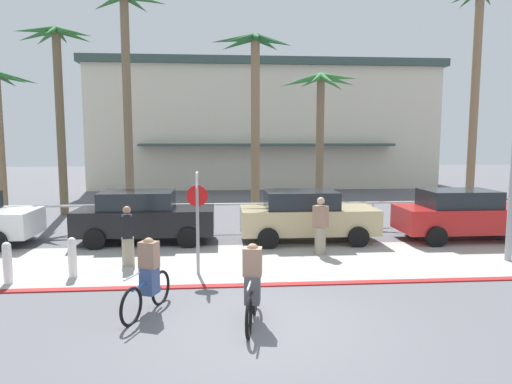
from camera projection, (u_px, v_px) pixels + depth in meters
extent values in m
plane|color=#5B5B60|center=(239.00, 223.00, 18.18)|extent=(80.00, 80.00, 0.00)
cube|color=#ADAAA0|center=(248.00, 262.00, 12.43)|extent=(44.00, 4.00, 0.02)
cube|color=maroon|center=(253.00, 285.00, 10.45)|extent=(44.00, 0.24, 0.03)
cube|color=beige|center=(261.00, 130.00, 34.60)|extent=(23.60, 9.75, 8.17)
cube|color=#384C47|center=(261.00, 72.00, 34.10)|extent=(24.20, 10.35, 0.50)
cube|color=#384C47|center=(268.00, 145.00, 29.40)|extent=(16.52, 1.20, 0.16)
cylinder|color=white|center=(241.00, 204.00, 16.58)|extent=(19.82, 0.08, 0.08)
cylinder|color=white|center=(31.00, 220.00, 16.05)|extent=(0.08, 0.08, 1.00)
cylinder|color=white|center=(103.00, 219.00, 16.25)|extent=(0.08, 0.08, 1.00)
cylinder|color=white|center=(173.00, 218.00, 16.44)|extent=(0.08, 0.08, 1.00)
cylinder|color=white|center=(241.00, 218.00, 16.63)|extent=(0.08, 0.08, 1.00)
cylinder|color=white|center=(308.00, 217.00, 16.83)|extent=(0.08, 0.08, 1.00)
cylinder|color=white|center=(373.00, 216.00, 17.02)|extent=(0.08, 0.08, 1.00)
cylinder|color=white|center=(436.00, 215.00, 17.21)|extent=(0.08, 0.08, 1.00)
cylinder|color=white|center=(499.00, 214.00, 17.41)|extent=(0.08, 0.08, 1.00)
cylinder|color=gray|center=(198.00, 231.00, 11.18)|extent=(0.08, 0.08, 2.20)
cube|color=white|center=(197.00, 180.00, 11.03)|extent=(0.04, 0.56, 0.36)
cylinder|color=red|center=(197.00, 196.00, 11.08)|extent=(0.52, 0.03, 0.52)
cylinder|color=white|center=(8.00, 266.00, 10.52)|extent=(0.20, 0.20, 0.85)
sphere|color=white|center=(6.00, 246.00, 10.47)|extent=(0.20, 0.20, 0.20)
cylinder|color=white|center=(73.00, 261.00, 11.02)|extent=(0.20, 0.20, 0.85)
sphere|color=white|center=(72.00, 241.00, 10.96)|extent=(0.20, 0.20, 0.20)
cylinder|color=#846B4C|center=(0.00, 144.00, 20.58)|extent=(0.36, 0.36, 6.28)
cone|color=#2D6B33|center=(11.00, 78.00, 20.29)|extent=(1.42, 0.32, 0.72)
cone|color=#2D6B33|center=(18.00, 79.00, 20.87)|extent=(1.64, 1.44, 0.62)
cone|color=#2D6B33|center=(6.00, 80.00, 20.96)|extent=(0.58, 1.58, 0.72)
cone|color=#2D6B33|center=(6.00, 75.00, 19.71)|extent=(1.65, 1.45, 0.61)
cylinder|color=brown|center=(60.00, 124.00, 19.92)|extent=(0.36, 0.36, 8.05)
cone|color=#2D6B33|center=(74.00, 33.00, 19.53)|extent=(1.56, 0.32, 0.58)
cone|color=#2D6B33|center=(74.00, 36.00, 20.09)|extent=(1.43, 1.43, 0.61)
cone|color=#2D6B33|center=(62.00, 37.00, 20.20)|extent=(0.32, 1.53, 0.61)
cone|color=#2D6B33|center=(46.00, 37.00, 20.07)|extent=(1.57, 1.57, 0.72)
cone|color=#2D6B33|center=(37.00, 35.00, 19.42)|extent=(1.67, 0.32, 0.81)
cone|color=#2D6B33|center=(35.00, 30.00, 18.80)|extent=(1.54, 1.54, 0.70)
cone|color=#2D6B33|center=(51.00, 31.00, 18.86)|extent=(0.32, 1.37, 0.77)
cone|color=#2D6B33|center=(64.00, 30.00, 19.03)|extent=(1.25, 1.25, 0.60)
cylinder|color=#756047|center=(127.00, 109.00, 19.46)|extent=(0.36, 0.36, 9.33)
cone|color=#2D6B33|center=(145.00, 0.00, 19.01)|extent=(1.82, 0.32, 0.64)
cone|color=#2D6B33|center=(136.00, 4.00, 19.48)|extent=(1.12, 1.28, 0.70)
cone|color=#2D6B33|center=(124.00, 5.00, 19.56)|extent=(0.62, 1.43, 0.71)
cone|color=#2D6B33|center=(109.00, 3.00, 19.23)|extent=(1.63, 1.01, 0.74)
cylinder|color=#846B4C|center=(255.00, 131.00, 18.48)|extent=(0.36, 0.36, 7.42)
cone|color=#235B2D|center=(274.00, 41.00, 18.13)|extent=(1.54, 0.32, 0.64)
cone|color=#235B2D|center=(267.00, 44.00, 18.61)|extent=(1.30, 1.30, 0.63)
cone|color=#235B2D|center=(254.00, 47.00, 18.96)|extent=(0.32, 1.87, 0.77)
cone|color=#235B2D|center=(238.00, 44.00, 18.67)|extent=(1.59, 1.59, 0.60)
cone|color=#235B2D|center=(233.00, 40.00, 18.00)|extent=(1.80, 0.32, 0.57)
cone|color=#235B2D|center=(240.00, 39.00, 17.42)|extent=(1.53, 1.53, 0.79)
cone|color=#235B2D|center=(257.00, 37.00, 17.37)|extent=(0.32, 1.49, 0.62)
cone|color=#235B2D|center=(271.00, 41.00, 17.58)|extent=(1.41, 1.41, 0.84)
cylinder|color=#756047|center=(320.00, 145.00, 20.70)|extent=(0.36, 0.36, 6.18)
cone|color=#387F3D|center=(337.00, 81.00, 20.42)|extent=(1.60, 0.32, 0.71)
cone|color=#387F3D|center=(332.00, 83.00, 20.95)|extent=(1.55, 1.38, 0.80)
cone|color=#387F3D|center=(320.00, 84.00, 21.29)|extent=(0.65, 1.97, 0.76)
cone|color=#387F3D|center=(311.00, 82.00, 20.93)|extent=(1.02, 1.44, 0.67)
cone|color=#387F3D|center=(300.00, 81.00, 20.62)|extent=(1.96, 0.97, 0.73)
cone|color=#387F3D|center=(309.00, 78.00, 20.09)|extent=(1.37, 0.76, 0.58)
cone|color=#387F3D|center=(316.00, 79.00, 19.75)|extent=(1.01, 1.43, 0.73)
cone|color=#387F3D|center=(327.00, 80.00, 19.66)|extent=(0.59, 1.60, 0.80)
cone|color=#387F3D|center=(339.00, 77.00, 19.86)|extent=(1.57, 1.39, 0.57)
cylinder|color=#846B4C|center=(474.00, 104.00, 19.84)|extent=(0.36, 0.36, 9.75)
cylinder|color=black|center=(23.00, 230.00, 15.27)|extent=(0.66, 0.22, 0.66)
cube|color=black|center=(146.00, 220.00, 14.75)|extent=(4.40, 1.80, 0.80)
cube|color=#1E2328|center=(138.00, 200.00, 14.65)|extent=(2.29, 1.58, 0.56)
cylinder|color=black|center=(191.00, 227.00, 15.80)|extent=(0.66, 0.22, 0.66)
cylinder|color=black|center=(188.00, 238.00, 14.02)|extent=(0.66, 0.22, 0.66)
cylinder|color=black|center=(109.00, 228.00, 15.58)|extent=(0.66, 0.22, 0.66)
cylinder|color=black|center=(95.00, 239.00, 13.80)|extent=(0.66, 0.22, 0.66)
cube|color=tan|center=(308.00, 220.00, 14.86)|extent=(4.40, 1.80, 0.80)
cube|color=#1E2328|center=(301.00, 199.00, 14.76)|extent=(2.29, 1.58, 0.56)
cylinder|color=black|center=(343.00, 226.00, 15.91)|extent=(0.66, 0.22, 0.66)
cylinder|color=black|center=(358.00, 237.00, 14.12)|extent=(0.66, 0.22, 0.66)
cylinder|color=black|center=(263.00, 227.00, 15.69)|extent=(0.66, 0.22, 0.66)
cylinder|color=black|center=(268.00, 239.00, 13.90)|extent=(0.66, 0.22, 0.66)
cube|color=red|center=(465.00, 219.00, 15.11)|extent=(4.40, 1.80, 0.80)
cube|color=#1E2328|center=(459.00, 198.00, 15.01)|extent=(2.29, 1.58, 0.56)
cylinder|color=black|center=(489.00, 225.00, 16.16)|extent=(0.66, 0.22, 0.66)
cylinder|color=black|center=(412.00, 226.00, 15.94)|extent=(0.66, 0.22, 0.66)
cylinder|color=black|center=(436.00, 237.00, 14.16)|extent=(0.66, 0.22, 0.66)
torus|color=black|center=(249.00, 318.00, 7.72)|extent=(0.18, 0.72, 0.72)
torus|color=black|center=(255.00, 296.00, 8.81)|extent=(0.18, 0.72, 0.72)
cylinder|color=black|center=(253.00, 294.00, 8.46)|extent=(0.16, 0.69, 0.35)
cylinder|color=black|center=(250.00, 297.00, 7.93)|extent=(0.11, 0.39, 0.07)
cylinder|color=black|center=(253.00, 292.00, 8.36)|extent=(0.05, 0.05, 0.44)
cylinder|color=silver|center=(249.00, 286.00, 7.71)|extent=(0.12, 0.50, 0.04)
cube|color=#4C4C51|center=(253.00, 289.00, 8.35)|extent=(0.33, 0.36, 0.52)
cube|color=#93705B|center=(252.00, 262.00, 8.29)|extent=(0.38, 0.31, 0.52)
sphere|color=brown|center=(252.00, 249.00, 8.27)|extent=(0.22, 0.22, 0.22)
torus|color=black|center=(131.00, 307.00, 8.24)|extent=(0.32, 0.69, 0.72)
torus|color=black|center=(161.00, 288.00, 9.29)|extent=(0.32, 0.69, 0.72)
cylinder|color=#2851A8|center=(152.00, 286.00, 8.95)|extent=(0.30, 0.66, 0.35)
cylinder|color=#2851A8|center=(138.00, 287.00, 8.43)|extent=(0.18, 0.37, 0.07)
cylinder|color=#2851A8|center=(150.00, 284.00, 8.85)|extent=(0.05, 0.05, 0.44)
cylinder|color=silver|center=(132.00, 277.00, 8.22)|extent=(0.21, 0.48, 0.04)
cube|color=#384C7A|center=(150.00, 281.00, 8.84)|extent=(0.38, 0.40, 0.52)
cube|color=#93705B|center=(149.00, 255.00, 8.78)|extent=(0.41, 0.37, 0.52)
sphere|color=#9E7556|center=(149.00, 243.00, 8.76)|extent=(0.22, 0.22, 0.22)
cylinder|color=gray|center=(128.00, 252.00, 12.03)|extent=(0.37, 0.37, 0.77)
cube|color=black|center=(127.00, 226.00, 11.96)|extent=(0.33, 0.44, 0.60)
sphere|color=#9E7556|center=(127.00, 210.00, 11.90)|extent=(0.21, 0.21, 0.21)
cylinder|color=gray|center=(320.00, 241.00, 13.21)|extent=(0.45, 0.45, 0.82)
cube|color=#93705B|center=(321.00, 217.00, 13.13)|extent=(0.47, 0.46, 0.63)
sphere|color=#D6A884|center=(321.00, 201.00, 13.07)|extent=(0.22, 0.22, 0.22)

